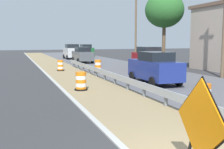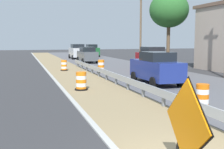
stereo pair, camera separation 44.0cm
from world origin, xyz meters
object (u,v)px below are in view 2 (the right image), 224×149
at_px(car_lead_near_lane, 87,55).
at_px(traffic_barrel_far, 64,66).
at_px(warning_sign_diamond, 187,125).
at_px(utility_pole_mid, 141,27).
at_px(traffic_barrel_nearest, 202,97).
at_px(traffic_barrel_close, 81,82).
at_px(traffic_barrel_mid, 101,67).
at_px(car_mid_far_lane, 153,59).
at_px(car_trailing_near_lane, 92,51).
at_px(car_trailing_far_lane, 156,68).
at_px(car_lead_far_lane, 77,51).

bearing_deg(car_lead_near_lane, traffic_barrel_far, 154.58).
distance_m(warning_sign_diamond, car_lead_near_lane, 29.62).
height_order(traffic_barrel_far, utility_pole_mid, utility_pole_mid).
bearing_deg(traffic_barrel_nearest, traffic_barrel_close, 123.86).
relative_size(traffic_barrel_mid, car_mid_far_lane, 0.25).
height_order(traffic_barrel_close, car_trailing_near_lane, car_trailing_near_lane).
height_order(warning_sign_diamond, car_mid_far_lane, car_mid_far_lane).
bearing_deg(traffic_barrel_far, utility_pole_mid, 34.10).
relative_size(car_lead_near_lane, car_mid_far_lane, 1.07).
xyz_separation_m(car_lead_near_lane, car_mid_far_lane, (3.53, -11.01, 0.10)).
bearing_deg(car_lead_near_lane, utility_pole_mid, -101.62).
height_order(warning_sign_diamond, traffic_barrel_far, warning_sign_diamond).
relative_size(car_trailing_far_lane, utility_pole_mid, 0.53).
xyz_separation_m(car_lead_near_lane, car_lead_far_lane, (0.22, 7.53, 0.13)).
height_order(traffic_barrel_close, car_lead_near_lane, car_lead_near_lane).
bearing_deg(car_lead_near_lane, warning_sign_diamond, 171.00).
height_order(car_mid_far_lane, car_trailing_far_lane, car_mid_far_lane).
height_order(traffic_barrel_nearest, traffic_barrel_far, traffic_barrel_nearest).
bearing_deg(traffic_barrel_mid, traffic_barrel_close, -113.06).
distance_m(traffic_barrel_nearest, car_mid_far_lane, 14.18).
relative_size(traffic_barrel_far, car_trailing_far_lane, 0.22).
relative_size(traffic_barrel_nearest, car_trailing_near_lane, 0.24).
distance_m(traffic_barrel_nearest, traffic_barrel_mid, 13.48).
xyz_separation_m(warning_sign_diamond, traffic_barrel_far, (0.62, 20.68, -0.64)).
bearing_deg(traffic_barrel_nearest, car_mid_far_lane, 71.82).
relative_size(car_lead_near_lane, utility_pole_mid, 0.54).
height_order(traffic_barrel_close, traffic_barrel_mid, traffic_barrel_mid).
distance_m(traffic_barrel_mid, car_mid_far_lane, 4.88).
bearing_deg(traffic_barrel_nearest, car_trailing_far_lane, 79.63).
bearing_deg(traffic_barrel_close, utility_pole_mid, 57.37).
distance_m(car_lead_far_lane, utility_pole_mid, 11.39).
bearing_deg(car_trailing_near_lane, traffic_barrel_nearest, -7.27).
relative_size(traffic_barrel_mid, car_lead_near_lane, 0.24).
relative_size(car_trailing_near_lane, car_mid_far_lane, 0.95).
bearing_deg(car_lead_near_lane, traffic_barrel_mid, 173.36).
xyz_separation_m(traffic_barrel_far, car_trailing_near_lane, (7.76, 21.01, 0.61)).
distance_m(warning_sign_diamond, traffic_barrel_close, 10.41).
distance_m(car_trailing_far_lane, utility_pole_mid, 18.14).
xyz_separation_m(warning_sign_diamond, traffic_barrel_close, (0.06, 10.39, -0.62)).
bearing_deg(traffic_barrel_close, traffic_barrel_far, 86.90).
relative_size(warning_sign_diamond, car_mid_far_lane, 0.48).
xyz_separation_m(car_lead_near_lane, car_trailing_far_lane, (0.28, -18.06, 0.04)).
bearing_deg(car_trailing_near_lane, traffic_barrel_mid, -12.21).
relative_size(traffic_barrel_close, car_lead_near_lane, 0.22).
distance_m(traffic_barrel_far, car_mid_far_lane, 8.04).
bearing_deg(car_trailing_far_lane, car_mid_far_lane, -24.40).
relative_size(traffic_barrel_mid, traffic_barrel_far, 1.13).
xyz_separation_m(traffic_barrel_far, car_mid_far_lane, (7.63, -2.44, 0.64)).
relative_size(traffic_barrel_far, car_trailing_near_lane, 0.24).
bearing_deg(traffic_barrel_nearest, traffic_barrel_mid, 91.78).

